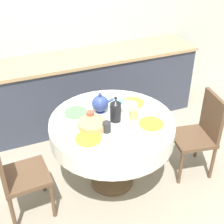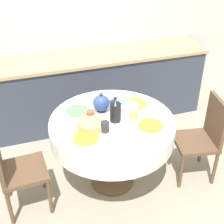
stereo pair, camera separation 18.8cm
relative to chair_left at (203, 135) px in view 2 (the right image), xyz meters
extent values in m
plane|color=#9E937F|center=(-0.91, 0.16, -0.50)|extent=(12.00, 12.00, 0.00)
cube|color=beige|center=(-0.91, 1.75, 0.80)|extent=(7.00, 0.05, 2.60)
cube|color=#383D4C|center=(-0.91, 1.42, -0.06)|extent=(3.20, 0.60, 0.87)
cube|color=tan|center=(-0.91, 1.42, 0.40)|extent=(3.24, 0.64, 0.04)
cylinder|color=brown|center=(-0.91, 0.16, -0.48)|extent=(0.44, 0.44, 0.04)
cylinder|color=brown|center=(-0.91, 0.16, -0.19)|extent=(0.11, 0.11, 0.53)
cylinder|color=silver|center=(-0.91, 0.16, 0.16)|extent=(1.17, 1.17, 0.18)
cylinder|color=silver|center=(-0.91, 0.16, 0.27)|extent=(1.16, 1.16, 0.03)
cube|color=brown|center=(-0.08, 0.01, -0.07)|extent=(0.46, 0.46, 0.04)
cube|color=brown|center=(0.10, -0.02, 0.17)|extent=(0.10, 0.38, 0.46)
cylinder|color=brown|center=(-0.28, -0.13, -0.30)|extent=(0.04, 0.04, 0.40)
cylinder|color=brown|center=(-0.22, 0.22, -0.30)|extent=(0.04, 0.04, 0.40)
cylinder|color=brown|center=(0.07, -0.19, -0.30)|extent=(0.04, 0.04, 0.40)
cylinder|color=brown|center=(0.13, 0.16, -0.30)|extent=(0.04, 0.04, 0.40)
cube|color=brown|center=(-1.76, 0.13, -0.07)|extent=(0.42, 0.42, 0.04)
cylinder|color=brown|center=(-1.59, 0.31, -0.30)|extent=(0.04, 0.04, 0.40)
cylinder|color=brown|center=(-1.58, -0.04, -0.30)|extent=(0.04, 0.04, 0.40)
cylinder|color=brown|center=(-1.95, 0.29, -0.30)|extent=(0.04, 0.04, 0.40)
cylinder|color=brown|center=(-1.93, -0.06, -0.30)|extent=(0.04, 0.04, 0.40)
cylinder|color=yellow|center=(-1.21, -0.04, 0.29)|extent=(0.22, 0.22, 0.01)
cylinder|color=#28282D|center=(-1.03, 0.01, 0.33)|extent=(0.07, 0.07, 0.09)
cylinder|color=yellow|center=(-0.62, -0.05, 0.29)|extent=(0.22, 0.22, 0.01)
cylinder|color=#DBB766|center=(-0.73, 0.10, 0.33)|extent=(0.07, 0.07, 0.09)
cylinder|color=#5BA85B|center=(-1.18, 0.40, 0.29)|extent=(0.22, 0.22, 0.01)
cylinder|color=#CC4C3D|center=(-1.10, 0.22, 0.33)|extent=(0.07, 0.07, 0.09)
cylinder|color=orange|center=(-0.60, 0.35, 0.29)|extent=(0.22, 0.22, 0.01)
cylinder|color=#5BA39E|center=(-0.78, 0.31, 0.33)|extent=(0.07, 0.07, 0.09)
cylinder|color=black|center=(-0.89, 0.13, 0.37)|extent=(0.10, 0.10, 0.18)
cone|color=black|center=(-0.89, 0.13, 0.48)|extent=(0.09, 0.09, 0.04)
sphere|color=black|center=(-0.89, 0.13, 0.52)|extent=(0.03, 0.03, 0.03)
cylinder|color=#33478E|center=(-0.96, 0.33, 0.29)|extent=(0.09, 0.09, 0.01)
sphere|color=#33478E|center=(-0.96, 0.33, 0.37)|extent=(0.16, 0.16, 0.16)
cylinder|color=#33478E|center=(-0.87, 0.33, 0.38)|extent=(0.09, 0.03, 0.06)
sphere|color=#33478E|center=(-0.96, 0.33, 0.47)|extent=(0.04, 0.04, 0.04)
cylinder|color=tan|center=(-1.12, 0.11, 0.31)|extent=(0.26, 0.26, 0.06)
cylinder|color=silver|center=(-0.71, 0.24, 0.31)|extent=(0.17, 0.17, 0.07)
camera|label=1|loc=(-1.84, -2.04, 1.86)|focal=50.00mm
camera|label=2|loc=(-1.67, -2.11, 1.86)|focal=50.00mm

